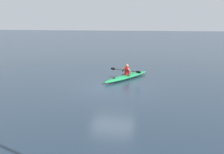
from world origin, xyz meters
TOP-DOWN VIEW (x-y plane):
  - ground_plane at (0.00, 0.00)m, footprint 160.00×160.00m
  - kayak at (-0.56, -2.49)m, footprint 2.84×4.50m
  - kayaker at (-0.55, -2.47)m, footprint 2.17×1.20m

SIDE VIEW (x-z plane):
  - ground_plane at x=0.00m, z-range 0.00..0.00m
  - kayak at x=-0.56m, z-range 0.00..0.30m
  - kayaker at x=-0.55m, z-range 0.24..0.95m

